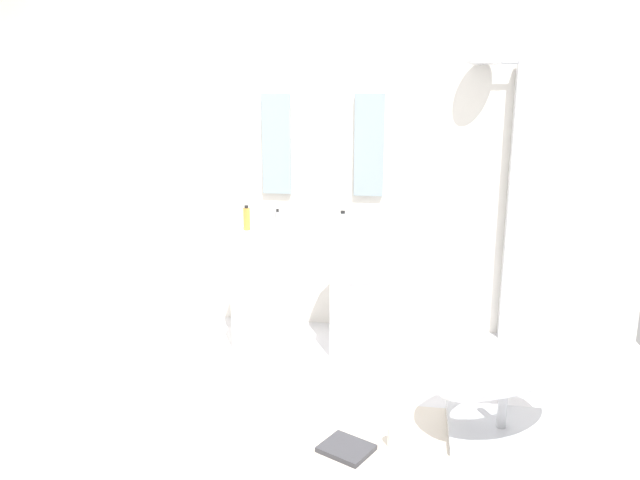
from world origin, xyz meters
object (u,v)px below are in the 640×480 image
object	(u,v)px
soap_bottle_clear	(343,222)
pedestal_sink_right	(361,289)
pedestal_sink_left	(265,284)
soap_bottle_grey	(278,220)
lounge_chair	(505,378)
magazine_charcoal	(346,448)
shower_column	(516,198)
soap_bottle_amber	(247,219)
coffee_mug	(395,437)

from	to	relation	value
soap_bottle_clear	pedestal_sink_right	bearing A→B (deg)	-13.82
pedestal_sink_left	soap_bottle_grey	xyz separation A→B (m)	(0.09, 0.08, 0.47)
lounge_chair	magazine_charcoal	size ratio (longest dim) A/B	4.42
pedestal_sink_right	shower_column	distance (m)	1.30
soap_bottle_grey	soap_bottle_amber	bearing A→B (deg)	-157.22
pedestal_sink_left	lounge_chair	distance (m)	1.90
pedestal_sink_left	soap_bottle_amber	distance (m)	0.50
lounge_chair	soap_bottle_amber	world-z (taller)	soap_bottle_amber
lounge_chair	soap_bottle_clear	distance (m)	1.59
lounge_chair	coffee_mug	xyz separation A→B (m)	(-0.56, -0.20, -0.29)
pedestal_sink_right	shower_column	bearing A→B (deg)	19.87
soap_bottle_clear	pedestal_sink_left	bearing A→B (deg)	-176.43
soap_bottle_clear	soap_bottle_grey	world-z (taller)	soap_bottle_clear
lounge_chair	pedestal_sink_right	bearing A→B (deg)	129.25
shower_column	soap_bottle_amber	size ratio (longest dim) A/B	11.39
pedestal_sink_left	lounge_chair	world-z (taller)	pedestal_sink_left
pedestal_sink_left	coffee_mug	distance (m)	1.66
shower_column	soap_bottle_grey	size ratio (longest dim) A/B	14.33
magazine_charcoal	coffee_mug	world-z (taller)	coffee_mug
pedestal_sink_right	magazine_charcoal	distance (m)	1.41
soap_bottle_amber	soap_bottle_clear	xyz separation A→B (m)	(0.69, 0.05, -0.01)
magazine_charcoal	lounge_chair	bearing A→B (deg)	46.03
pedestal_sink_right	shower_column	size ratio (longest dim) A/B	0.47
lounge_chair	soap_bottle_amber	size ratio (longest dim) A/B	6.14
magazine_charcoal	coffee_mug	xyz separation A→B (m)	(0.24, 0.08, 0.04)
pedestal_sink_right	shower_column	world-z (taller)	shower_column
soap_bottle_amber	magazine_charcoal	bearing A→B (deg)	-56.18
pedestal_sink_left	shower_column	distance (m)	1.93
shower_column	lounge_chair	distance (m)	1.63
soap_bottle_amber	pedestal_sink_right	bearing A→B (deg)	0.70
shower_column	soap_bottle_amber	xyz separation A→B (m)	(-1.91, -0.40, -0.13)
soap_bottle_grey	pedestal_sink_left	bearing A→B (deg)	-138.09
soap_bottle_clear	soap_bottle_grey	xyz separation A→B (m)	(-0.48, 0.04, -0.00)
pedestal_sink_right	shower_column	xyz separation A→B (m)	(1.08, 0.39, 0.62)
lounge_chair	soap_bottle_clear	bearing A→B (deg)	132.70
soap_bottle_clear	coffee_mug	bearing A→B (deg)	-71.05
pedestal_sink_left	magazine_charcoal	xyz separation A→B (m)	(0.77, -1.33, -0.44)
soap_bottle_grey	soap_bottle_clear	bearing A→B (deg)	-4.92
pedestal_sink_right	soap_bottle_grey	size ratio (longest dim) A/B	6.74
pedestal_sink_left	pedestal_sink_right	bearing A→B (deg)	0.00
pedestal_sink_left	soap_bottle_amber	size ratio (longest dim) A/B	5.36
magazine_charcoal	pedestal_sink_right	bearing A→B (deg)	119.17
soap_bottle_amber	coffee_mug	bearing A→B (deg)	-47.66
pedestal_sink_left	shower_column	size ratio (longest dim) A/B	0.47
pedestal_sink_left	magazine_charcoal	bearing A→B (deg)	-60.16
pedestal_sink_right	soap_bottle_clear	distance (m)	0.50
shower_column	soap_bottle_grey	distance (m)	1.74
soap_bottle_amber	soap_bottle_clear	world-z (taller)	soap_bottle_amber
coffee_mug	soap_bottle_amber	distance (m)	1.90
lounge_chair	soap_bottle_amber	distance (m)	2.08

